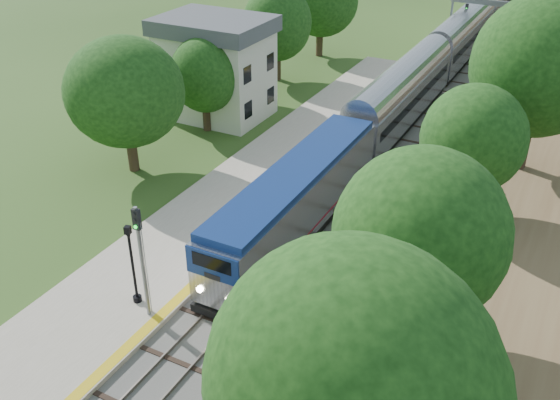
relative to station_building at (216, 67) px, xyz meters
The scene contains 10 objects.
trackbed 34.24m from the station_building, 61.93° to the left, with size 9.50×170.00×0.28m.
platform 16.99m from the station_building, 57.86° to the right, with size 6.40×68.00×0.38m, color #A59985.
yellow_stripe 18.58m from the station_building, 50.24° to the right, with size 0.55×68.00×0.01m, color gold.
station_building is the anchor object (origin of this frame).
signal_gantry 29.94m from the station_building, 56.62° to the left, with size 8.40×0.38×6.20m.
trees_behind_platform 9.76m from the station_building, 73.13° to the right, with size 7.82×53.32×7.21m.
train 36.35m from the station_building, 67.31° to the left, with size 2.81×112.99×4.13m.
lamppost_far 24.93m from the station_building, 66.25° to the right, with size 0.42×0.42×4.26m.
signal_platform 25.77m from the station_building, 64.49° to the right, with size 0.34×0.27×5.83m.
signal_farside 21.53m from the station_building, 20.21° to the right, with size 0.31×0.25×5.71m.
Camera 1 is at (13.16, -10.55, 19.60)m, focal length 40.00 mm.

